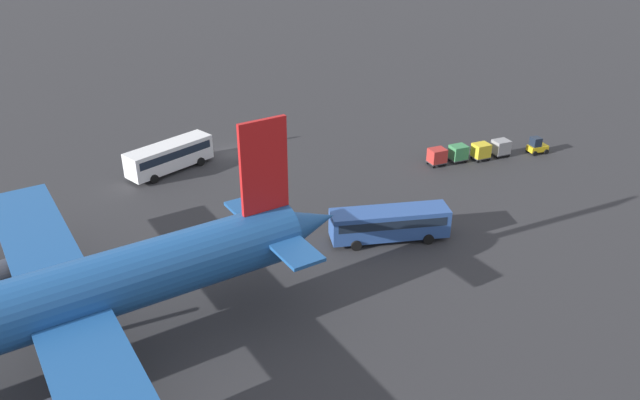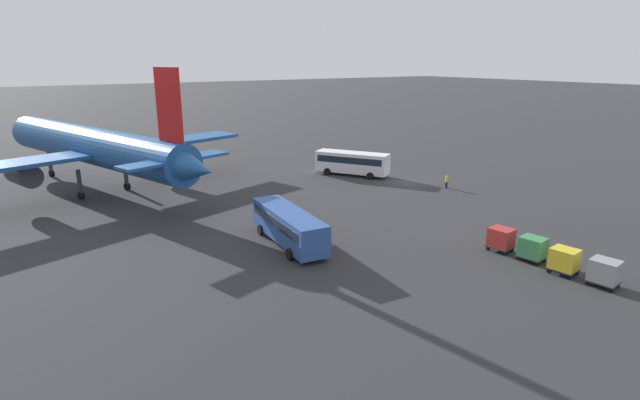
% 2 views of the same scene
% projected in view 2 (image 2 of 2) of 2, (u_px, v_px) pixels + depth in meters
% --- Properties ---
extents(ground_plane, '(600.00, 600.00, 0.00)m').
position_uv_depth(ground_plane, '(406.00, 183.00, 67.11)').
color(ground_plane, '#2D2D30').
extents(airplane, '(44.89, 38.98, 15.34)m').
position_uv_depth(airplane, '(94.00, 147.00, 60.58)').
color(airplane, '#1E5193').
rests_on(airplane, ground).
extents(shuttle_bus_near, '(10.34, 7.95, 3.29)m').
position_uv_depth(shuttle_bus_near, '(352.00, 162.00, 70.99)').
color(shuttle_bus_near, white).
rests_on(shuttle_bus_near, ground).
extents(shuttle_bus_far, '(11.31, 3.90, 3.12)m').
position_uv_depth(shuttle_bus_far, '(288.00, 224.00, 44.55)').
color(shuttle_bus_far, '#2D5199').
rests_on(shuttle_bus_far, ground).
extents(worker_person, '(0.38, 0.38, 1.74)m').
position_uv_depth(worker_person, '(447.00, 182.00, 64.12)').
color(worker_person, '#1E1E2D').
rests_on(worker_person, ground).
extents(cargo_cart_grey, '(2.22, 1.95, 2.06)m').
position_uv_depth(cargo_cart_grey, '(605.00, 271.00, 36.36)').
color(cargo_cart_grey, '#38383D').
rests_on(cargo_cart_grey, ground).
extents(cargo_cart_yellow, '(2.22, 1.95, 2.06)m').
position_uv_depth(cargo_cart_yellow, '(564.00, 260.00, 38.47)').
color(cargo_cart_yellow, '#38383D').
rests_on(cargo_cart_yellow, ground).
extents(cargo_cart_green, '(2.22, 1.95, 2.06)m').
position_uv_depth(cargo_cart_green, '(533.00, 248.00, 40.90)').
color(cargo_cart_green, '#38383D').
rests_on(cargo_cart_green, ground).
extents(cargo_cart_red, '(2.22, 1.95, 2.06)m').
position_uv_depth(cargo_cart_red, '(501.00, 238.00, 43.08)').
color(cargo_cart_red, '#38383D').
rests_on(cargo_cart_red, ground).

